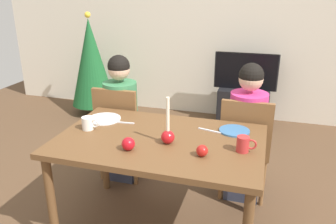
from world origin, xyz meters
The scene contains 18 objects.
back_wall centered at (0.00, 2.60, 1.30)m, with size 6.40×0.10×2.60m, color beige.
dining_table centered at (0.00, 0.00, 0.67)m, with size 1.40×0.90×0.75m.
chair_left centered at (-0.58, 0.61, 0.51)m, with size 0.40×0.40×0.90m.
chair_right centered at (0.54, 0.61, 0.51)m, with size 0.40×0.40×0.90m.
person_left_child centered at (-0.58, 0.64, 0.57)m, with size 0.30×0.30×1.17m.
person_right_child centered at (0.54, 0.64, 0.57)m, with size 0.30×0.30×1.17m.
tv_stand centered at (0.40, 2.30, 0.24)m, with size 0.64×0.40×0.48m, color black.
tv centered at (0.40, 2.30, 0.71)m, with size 0.79×0.05×0.46m.
christmas_tree centered at (-1.67, 2.12, 0.73)m, with size 0.61×0.61×1.41m.
candle_centerpiece centered at (0.08, -0.06, 0.82)m, with size 0.09×0.09×0.32m.
plate_left centered at (-0.52, 0.21, 0.76)m, with size 0.25×0.25×0.01m, color silver.
plate_right centered at (0.48, 0.26, 0.76)m, with size 0.22×0.22×0.01m, color teal.
mug_left centered at (-0.54, 0.00, 0.80)m, with size 0.13×0.08×0.09m.
mug_right centered at (0.56, -0.04, 0.80)m, with size 0.13×0.08×0.10m.
fork_left centered at (-0.35, 0.18, 0.75)m, with size 0.18×0.01×0.01m, color silver.
fork_right centered at (0.31, 0.22, 0.75)m, with size 0.18×0.01×0.01m, color silver.
apple_near_candle centered at (-0.14, -0.22, 0.79)m, with size 0.09×0.09×0.09m, color red.
apple_by_left_plate centered at (0.33, -0.17, 0.79)m, with size 0.07×0.07×0.07m, color #AE1A16.
Camera 1 is at (0.66, -2.01, 1.73)m, focal length 36.43 mm.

